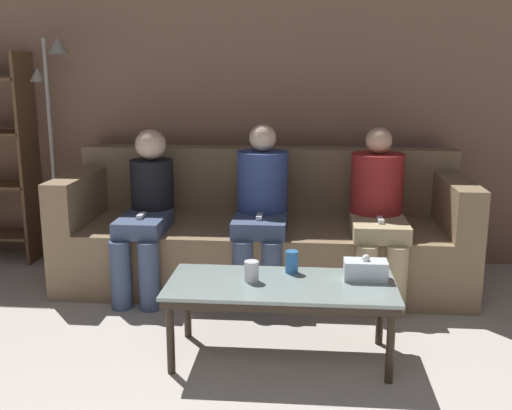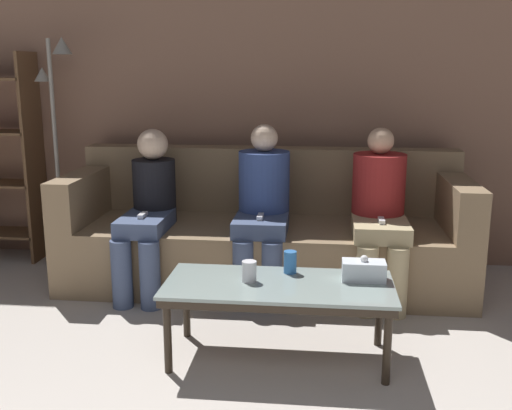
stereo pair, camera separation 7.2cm
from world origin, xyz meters
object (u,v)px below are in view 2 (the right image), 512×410
Objects in this scene: cup_near_right at (290,262)px; tissue_box at (364,270)px; couch at (266,236)px; seated_person_mid_left at (263,204)px; seated_person_mid_right at (379,208)px; standing_lamp at (57,129)px; coffee_table at (279,291)px; cup_near_left at (249,271)px; seated_person_left_end at (149,207)px.

tissue_box is (0.38, -0.07, -0.01)m from cup_near_right.
couch is 2.45× the size of seated_person_mid_left.
cup_near_right is 0.39m from tissue_box.
seated_person_mid_right reaches higher than cup_near_right.
couch is 1.71m from standing_lamp.
coffee_table is 1.14m from seated_person_mid_right.
cup_near_left is (0.03, -1.17, 0.14)m from couch.
couch is at bearing 102.49° from cup_near_right.
cup_near_left is 0.59m from tissue_box.
seated_person_mid_left is at bearing 3.25° from seated_person_left_end.
cup_near_right is 0.11× the size of seated_person_left_end.
standing_lamp is (-2.15, 1.25, 0.57)m from tissue_box.
tissue_box is 1.07m from seated_person_mid_left.
cup_near_left is 0.10× the size of seated_person_left_end.
seated_person_mid_right is (0.58, 0.95, 0.23)m from coffee_table.
seated_person_left_end is at bearing 148.73° from tissue_box.
seated_person_mid_left is (-0.60, 0.87, 0.14)m from tissue_box.
seated_person_mid_left is 1.01× the size of seated_person_mid_right.
cup_near_left is 0.96m from seated_person_mid_left.
seated_person_mid_left reaches higher than coffee_table.
coffee_table is at bearing -106.54° from cup_near_right.
tissue_box is at bearing 12.26° from coffee_table.
cup_near_right is at bearing -123.87° from seated_person_mid_right.
cup_near_left is 2.14m from standing_lamp.
seated_person_mid_right is at bearing -16.40° from couch.
standing_lamp is (-1.57, 1.33, 0.57)m from cup_near_left.
seated_person_left_end reaches higher than cup_near_left.
standing_lamp reaches higher than seated_person_mid_right.
seated_person_mid_right is (0.53, 0.79, 0.12)m from cup_near_right.
seated_person_mid_right is (1.51, 0.03, 0.02)m from seated_person_left_end.
seated_person_mid_left reaches higher than seated_person_mid_right.
cup_near_left is at bearing -40.34° from standing_lamp.
seated_person_mid_left is at bearing 91.50° from cup_near_left.
seated_person_mid_left reaches higher than tissue_box.
standing_lamp is 2.38m from seated_person_mid_right.
seated_person_mid_left reaches higher than couch.
coffee_table is at bearing -121.28° from seated_person_mid_right.
coffee_table is 1.08× the size of seated_person_left_end.
cup_near_right is (0.05, 0.16, 0.10)m from coffee_table.
seated_person_mid_right is at bearing 52.32° from cup_near_left.
standing_lamp reaches higher than tissue_box.
tissue_box is (0.58, 0.09, -0.00)m from cup_near_left.
seated_person_mid_right is at bearing 1.30° from seated_person_left_end.
cup_near_right is 0.07× the size of standing_lamp.
standing_lamp is 1.65m from seated_person_mid_left.
seated_person_mid_left is at bearing 179.35° from seated_person_mid_right.
tissue_box reaches higher than cup_near_left.
couch is 1.25m from tissue_box.
seated_person_mid_left is at bearing 105.68° from cup_near_right.
couch is 0.35m from seated_person_mid_left.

